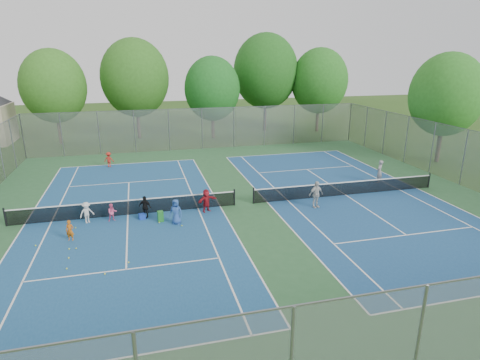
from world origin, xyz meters
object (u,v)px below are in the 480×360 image
Objects in this scene: ball_crate at (142,217)px; instructor at (379,172)px; net_left at (127,208)px; net_right at (346,189)px; ball_hopper at (161,216)px.

instructor is (16.83, 2.65, 0.69)m from ball_crate.
instructor reaches higher than net_left.
net_right is 21.13× the size of ball_hopper.
net_left reaches higher than ball_crate.
ball_crate is at bearing -44.65° from net_left.
net_right is at bearing 6.63° from ball_hopper.
instructor is at bearing 8.96° from ball_crate.
instructor is (17.63, 1.86, 0.39)m from net_left.
net_left is 2.30m from ball_hopper.
net_right is at bearing -10.67° from instructor.
net_right is (14.00, 0.00, 0.00)m from net_left.
instructor reaches higher than ball_crate.
ball_hopper is 0.36× the size of instructor.
net_left is at bearing 135.35° from ball_crate.
instructor is at bearing 6.03° from net_left.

